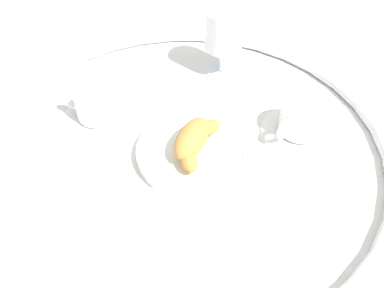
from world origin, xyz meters
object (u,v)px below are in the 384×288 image
(coffee_cup_far, at_px, (96,107))
(coffee_cup_near, at_px, (300,123))
(pastry_plate, at_px, (192,151))
(folded_napkin, at_px, (146,78))
(croissant_large, at_px, (194,140))
(juice_glass_left, at_px, (224,33))

(coffee_cup_far, bearing_deg, coffee_cup_near, 100.24)
(pastry_plate, bearing_deg, folded_napkin, -139.65)
(pastry_plate, relative_size, folded_napkin, 1.75)
(croissant_large, height_order, coffee_cup_far, croissant_large)
(coffee_cup_near, bearing_deg, croissant_large, -56.29)
(coffee_cup_near, distance_m, folded_napkin, 0.33)
(folded_napkin, bearing_deg, coffee_cup_far, -17.62)
(coffee_cup_near, xyz_separation_m, juice_glass_left, (-0.14, -0.18, 0.07))
(coffee_cup_far, bearing_deg, croissant_large, 77.69)
(croissant_large, relative_size, juice_glass_left, 0.97)
(pastry_plate, xyz_separation_m, coffee_cup_near, (-0.11, 0.17, 0.01))
(croissant_large, height_order, folded_napkin, croissant_large)
(juice_glass_left, bearing_deg, pastry_plate, 2.09)
(coffee_cup_far, distance_m, folded_napkin, 0.15)
(juice_glass_left, bearing_deg, coffee_cup_far, -42.01)
(coffee_cup_far, height_order, folded_napkin, coffee_cup_far)
(juice_glass_left, distance_m, folded_napkin, 0.19)
(croissant_large, distance_m, juice_glass_left, 0.26)
(croissant_large, bearing_deg, coffee_cup_near, 123.71)
(croissant_large, height_order, juice_glass_left, juice_glass_left)
(pastry_plate, bearing_deg, juice_glass_left, -177.91)
(croissant_large, distance_m, coffee_cup_near, 0.20)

